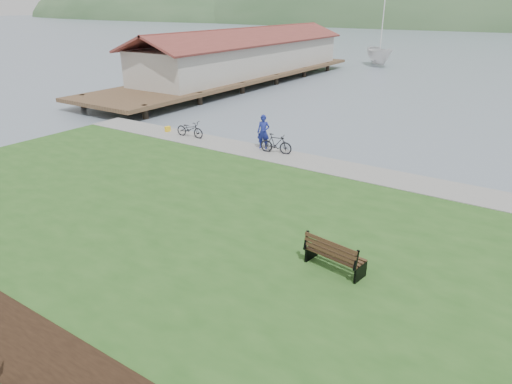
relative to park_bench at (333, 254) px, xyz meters
The scene contains 10 objects.
ground 3.91m from the park_bench, 156.06° to the left, with size 600.00×600.00×0.00m, color slate.
lawn 3.58m from the park_bench, behind, with size 34.00×20.00×0.40m, color #27511C.
shoreline_path 9.14m from the park_bench, 112.34° to the left, with size 34.00×2.20×0.03m, color gray.
pier_pavilion 37.39m from the park_bench, 128.92° to the left, with size 8.00×36.00×5.40m.
park_bench is the anchor object (origin of this frame).
person 12.27m from the park_bench, 132.50° to the left, with size 0.79×0.55×2.18m, color navy.
bicycle_a 15.68m from the park_bench, 146.76° to the left, with size 1.87×0.65×0.98m, color black.
bicycle_b 11.39m from the park_bench, 129.88° to the left, with size 1.73×0.50×1.04m, color black.
sailboat 52.35m from the park_bench, 108.33° to the left, with size 10.93×11.12×28.80m, color silver.
pannier 17.42m from the park_bench, 149.87° to the left, with size 0.21×0.32×0.34m, color yellow.
Camera 1 is at (8.02, -12.40, 7.72)m, focal length 32.00 mm.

